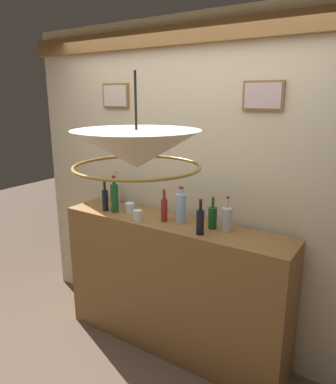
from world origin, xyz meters
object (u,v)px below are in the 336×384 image
object	(u,v)px
liquor_bottle_port	(105,199)
liquor_bottle_tequila	(181,208)
liquor_bottle_whiskey	(227,219)
pendant_lamp	(137,150)
liquor_bottle_vodka	(115,197)
liquor_bottle_rum	(212,217)
liquor_bottle_sherry	(164,209)
glass_tumbler_highball	(138,216)
liquor_bottle_scotch	(200,221)
liquor_bottle_amaro	(116,191)
glass_tumbler_rocks	(130,208)

from	to	relation	value
liquor_bottle_port	liquor_bottle_tequila	world-z (taller)	liquor_bottle_tequila
liquor_bottle_whiskey	pendant_lamp	world-z (taller)	pendant_lamp
liquor_bottle_vodka	liquor_bottle_rum	size ratio (longest dim) A/B	1.24
liquor_bottle_whiskey	liquor_bottle_sherry	size ratio (longest dim) A/B	0.97
liquor_bottle_port	liquor_bottle_sherry	size ratio (longest dim) A/B	1.04
liquor_bottle_rum	liquor_bottle_tequila	size ratio (longest dim) A/B	0.88
glass_tumbler_highball	pendant_lamp	xyz separation A→B (m)	(0.58, -0.73, 0.64)
liquor_bottle_rum	liquor_bottle_tequila	world-z (taller)	liquor_bottle_tequila
liquor_bottle_scotch	liquor_bottle_sherry	size ratio (longest dim) A/B	0.97
liquor_bottle_vodka	liquor_bottle_scotch	bearing A→B (deg)	-3.67
liquor_bottle_sherry	pendant_lamp	bearing A→B (deg)	-64.12
liquor_bottle_scotch	liquor_bottle_vodka	world-z (taller)	liquor_bottle_vodka
liquor_bottle_amaro	pendant_lamp	xyz separation A→B (m)	(1.03, -1.01, 0.58)
pendant_lamp	liquor_bottle_whiskey	bearing A→B (deg)	85.09
liquor_bottle_amaro	liquor_bottle_port	bearing A→B (deg)	-75.01
liquor_bottle_tequila	liquor_bottle_scotch	bearing A→B (deg)	-28.60
liquor_bottle_scotch	liquor_bottle_rum	distance (m)	0.15
liquor_bottle_rum	liquor_bottle_port	size ratio (longest dim) A/B	0.91
liquor_bottle_amaro	pendant_lamp	size ratio (longest dim) A/B	0.48
liquor_bottle_scotch	pendant_lamp	world-z (taller)	pendant_lamp
liquor_bottle_whiskey	liquor_bottle_sherry	xyz separation A→B (m)	(-0.49, -0.07, 0.01)
liquor_bottle_sherry	glass_tumbler_rocks	xyz separation A→B (m)	(-0.36, 0.02, -0.06)
liquor_bottle_port	glass_tumbler_highball	distance (m)	0.41
liquor_bottle_port	liquor_bottle_whiskey	bearing A→B (deg)	6.47
liquor_bottle_rum	liquor_bottle_whiskey	xyz separation A→B (m)	(0.11, 0.01, 0.00)
liquor_bottle_port	pendant_lamp	xyz separation A→B (m)	(0.98, -0.80, 0.59)
liquor_bottle_vodka	liquor_bottle_rum	distance (m)	0.86
liquor_bottle_vodka	glass_tumbler_rocks	world-z (taller)	liquor_bottle_vodka
liquor_bottle_scotch	liquor_bottle_rum	size ratio (longest dim) A/B	1.03
liquor_bottle_rum	liquor_bottle_port	bearing A→B (deg)	-173.34
liquor_bottle_sherry	glass_tumbler_highball	distance (m)	0.21
liquor_bottle_port	glass_tumbler_rocks	size ratio (longest dim) A/B	3.31
glass_tumbler_highball	pendant_lamp	distance (m)	1.13
liquor_bottle_amaro	glass_tumbler_highball	xyz separation A→B (m)	(0.45, -0.27, -0.07)
liquor_bottle_tequila	liquor_bottle_vodka	bearing A→B (deg)	-172.88
liquor_bottle_scotch	glass_tumbler_highball	xyz separation A→B (m)	(-0.53, -0.03, -0.05)
pendant_lamp	liquor_bottle_amaro	bearing A→B (deg)	135.78
liquor_bottle_whiskey	liquor_bottle_amaro	bearing A→B (deg)	175.42
liquor_bottle_amaro	liquor_bottle_scotch	xyz separation A→B (m)	(0.98, -0.25, -0.02)
liquor_bottle_tequila	liquor_bottle_sherry	bearing A→B (deg)	-160.79
liquor_bottle_scotch	pendant_lamp	xyz separation A→B (m)	(0.05, -0.76, 0.59)
liquor_bottle_scotch	glass_tumbler_rocks	bearing A→B (deg)	171.51
liquor_bottle_amaro	liquor_bottle_vodka	distance (m)	0.25
liquor_bottle_rum	pendant_lamp	size ratio (longest dim) A/B	0.41
liquor_bottle_sherry	liquor_bottle_port	bearing A→B (deg)	-175.39
liquor_bottle_vodka	glass_tumbler_rocks	xyz separation A→B (m)	(0.12, 0.05, -0.09)
liquor_bottle_rum	pendant_lamp	world-z (taller)	pendant_lamp
liquor_bottle_whiskey	liquor_bottle_port	xyz separation A→B (m)	(-1.06, -0.12, 0.01)
liquor_bottle_whiskey	liquor_bottle_tequila	xyz separation A→B (m)	(-0.36, -0.03, 0.03)
liquor_bottle_scotch	liquor_bottle_vodka	bearing A→B (deg)	176.33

